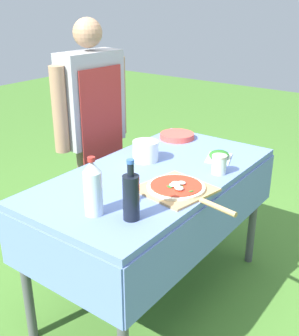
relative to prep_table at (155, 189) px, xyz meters
name	(u,v)px	position (x,y,z in m)	size (l,w,h in m)	color
ground_plane	(154,293)	(0.00, 0.00, -0.69)	(12.00, 12.00, 0.00)	#477A2D
prep_table	(155,189)	(0.00, 0.00, 0.00)	(1.43, 0.75, 0.78)	#607AB7
person_cook	(93,122)	(0.21, 0.64, 0.21)	(0.57, 0.22, 1.53)	#70604C
pizza_on_peel	(178,189)	(-0.12, -0.22, 0.11)	(0.35, 0.52, 0.06)	tan
oil_bottle	(131,196)	(-0.46, -0.21, 0.20)	(0.07, 0.07, 0.26)	black
water_bottle	(93,188)	(-0.52, -0.06, 0.22)	(0.08, 0.08, 0.26)	silver
herb_container	(219,155)	(0.38, -0.18, 0.12)	(0.21, 0.18, 0.04)	silver
mixing_tub	(146,151)	(0.11, 0.14, 0.15)	(0.14, 0.14, 0.11)	silver
plate_stack	(177,136)	(0.54, 0.21, 0.11)	(0.22, 0.22, 0.03)	#DB4C42
sauce_jar	(219,165)	(0.19, -0.27, 0.14)	(0.08, 0.08, 0.10)	silver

